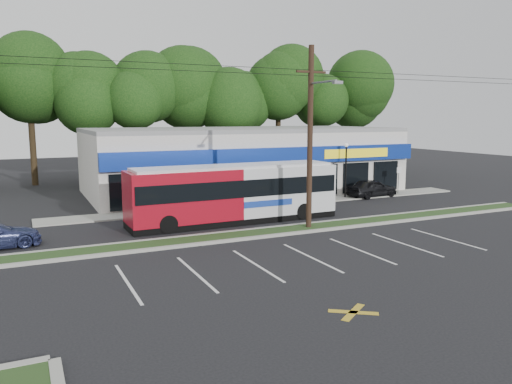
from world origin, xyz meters
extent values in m
plane|color=black|center=(0.00, 0.00, 0.00)|extent=(120.00, 120.00, 0.00)
cube|color=#223E19|center=(0.00, 1.00, 0.06)|extent=(40.00, 1.60, 0.12)
cube|color=#9E9E93|center=(0.00, 0.15, 0.07)|extent=(40.00, 0.25, 0.14)
cube|color=#9E9E93|center=(0.00, 1.85, 0.07)|extent=(40.00, 0.25, 0.14)
cube|color=#9E9E93|center=(5.00, 9.00, 0.05)|extent=(32.00, 2.20, 0.10)
cube|color=#BDB6AF|center=(5.50, 16.00, 2.50)|extent=(25.00, 12.00, 5.00)
cube|color=navy|center=(5.50, 9.75, 3.40)|extent=(25.00, 0.50, 1.20)
cube|color=black|center=(5.50, 9.94, 1.40)|extent=(24.00, 0.12, 2.40)
cube|color=yellow|center=(12.50, 9.48, 3.40)|extent=(6.00, 0.06, 0.70)
cube|color=gray|center=(5.50, 16.00, 5.15)|extent=(25.00, 12.00, 0.30)
cylinder|color=black|center=(3.00, 1.00, 5.00)|extent=(0.30, 0.30, 10.00)
cube|color=black|center=(3.00, 1.00, 8.60)|extent=(1.80, 0.12, 0.12)
cylinder|color=#59595E|center=(3.00, -0.20, 8.00)|extent=(0.10, 2.40, 0.10)
cube|color=#59595E|center=(3.00, -1.50, 7.90)|extent=(0.50, 0.25, 0.15)
cylinder|color=black|center=(0.00, 1.00, 8.70)|extent=(50.00, 0.02, 0.02)
cylinder|color=black|center=(0.00, 1.00, 8.40)|extent=(50.00, 0.02, 0.02)
cylinder|color=black|center=(11.00, 8.80, 2.00)|extent=(0.12, 0.12, 4.00)
sphere|color=silver|center=(11.00, 8.80, 4.10)|extent=(0.30, 0.30, 0.30)
cylinder|color=#59595E|center=(16.00, 8.60, 1.10)|extent=(0.06, 0.06, 2.20)
cube|color=white|center=(16.00, 8.55, 2.00)|extent=(0.45, 0.04, 0.45)
cylinder|color=black|center=(-11.00, 26.00, 2.86)|extent=(0.56, 0.56, 5.72)
sphere|color=black|center=(-11.00, 26.00, 8.45)|extent=(6.76, 6.76, 6.76)
cylinder|color=black|center=(-6.00, 26.00, 2.86)|extent=(0.56, 0.56, 5.72)
sphere|color=black|center=(-6.00, 26.00, 8.45)|extent=(6.76, 6.76, 6.76)
cylinder|color=black|center=(-1.00, 26.00, 2.86)|extent=(0.56, 0.56, 5.72)
sphere|color=black|center=(-1.00, 26.00, 8.45)|extent=(6.76, 6.76, 6.76)
cylinder|color=black|center=(4.00, 26.00, 2.86)|extent=(0.56, 0.56, 5.72)
sphere|color=black|center=(4.00, 26.00, 8.45)|extent=(6.76, 6.76, 6.76)
cylinder|color=black|center=(9.00, 26.00, 2.86)|extent=(0.56, 0.56, 5.72)
sphere|color=black|center=(9.00, 26.00, 8.45)|extent=(6.76, 6.76, 6.76)
cylinder|color=black|center=(14.00, 26.00, 2.86)|extent=(0.56, 0.56, 5.72)
sphere|color=black|center=(14.00, 26.00, 8.45)|extent=(6.76, 6.76, 6.76)
cylinder|color=black|center=(19.00, 26.00, 2.86)|extent=(0.56, 0.56, 5.72)
sphere|color=black|center=(19.00, 26.00, 8.45)|extent=(6.76, 6.76, 6.76)
cylinder|color=black|center=(24.00, 26.00, 2.86)|extent=(0.56, 0.56, 5.72)
sphere|color=black|center=(24.00, 26.00, 8.45)|extent=(6.76, 6.76, 6.76)
cube|color=maroon|center=(-3.17, 4.45, 1.82)|extent=(6.37, 2.74, 2.90)
cube|color=silver|center=(3.15, 4.55, 1.82)|extent=(6.37, 2.74, 2.90)
cube|color=black|center=(-0.01, 4.50, 0.20)|extent=(12.69, 2.80, 0.37)
cube|color=black|center=(-0.01, 4.50, 2.16)|extent=(12.44, 2.90, 1.00)
cube|color=black|center=(6.34, 4.61, 2.00)|extent=(0.10, 2.24, 1.48)
cube|color=#193899|center=(1.59, 3.20, 1.21)|extent=(3.16, 0.08, 0.37)
cube|color=silver|center=(-0.01, 4.50, 3.32)|extent=(12.05, 2.58, 0.19)
cylinder|color=black|center=(-4.42, 3.23, 0.51)|extent=(1.02, 0.31, 1.01)
cylinder|color=black|center=(-4.46, 5.62, 0.51)|extent=(1.02, 0.31, 1.01)
cylinder|color=black|center=(4.05, 3.37, 0.51)|extent=(1.02, 0.31, 1.01)
cylinder|color=black|center=(4.01, 5.77, 0.51)|extent=(1.02, 0.31, 1.01)
imported|color=black|center=(13.30, 8.50, 0.72)|extent=(4.39, 2.15, 1.44)
imported|color=silver|center=(8.75, 8.50, 0.83)|extent=(0.72, 0.63, 1.66)
imported|color=#BAADA7|center=(9.00, 8.08, 0.96)|extent=(1.08, 0.93, 1.92)
camera|label=1|loc=(-11.34, -22.46, 6.22)|focal=35.00mm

